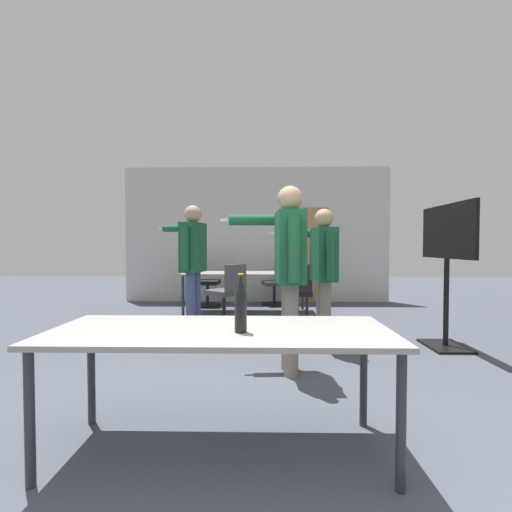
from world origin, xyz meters
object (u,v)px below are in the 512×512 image
at_px(person_near_casual, 323,264).
at_px(office_chair_far_left, 297,296).
at_px(office_chair_side_rolled, 278,284).
at_px(person_center_tall, 288,260).
at_px(tv_screen, 447,257).
at_px(office_chair_far_right, 204,284).
at_px(beer_bottle, 241,305).
at_px(person_right_polo, 192,256).
at_px(office_chair_mid_tucked, 227,295).

height_order(person_near_casual, office_chair_far_left, person_near_casual).
bearing_deg(office_chair_side_rolled, person_center_tall, 167.25).
height_order(tv_screen, office_chair_far_right, tv_screen).
height_order(person_near_casual, beer_bottle, person_near_casual).
height_order(person_center_tall, office_chair_side_rolled, person_center_tall).
height_order(person_near_casual, office_chair_far_right, person_near_casual).
height_order(person_center_tall, office_chair_far_right, person_center_tall).
xyz_separation_m(person_center_tall, person_right_polo, (-1.22, 1.43, -0.00)).
distance_m(tv_screen, person_right_polo, 3.23).
distance_m(person_near_casual, beer_bottle, 2.34).
relative_size(tv_screen, office_chair_far_left, 1.82).
xyz_separation_m(person_center_tall, office_chair_far_right, (-1.44, 3.63, -0.64)).
relative_size(office_chair_side_rolled, office_chair_far_left, 0.97).
height_order(office_chair_mid_tucked, office_chair_side_rolled, office_chair_mid_tucked).
bearing_deg(beer_bottle, person_near_casual, 68.96).
distance_m(office_chair_far_right, office_chair_far_left, 2.34).
xyz_separation_m(tv_screen, beer_bottle, (-2.32, -2.21, -0.20)).
bearing_deg(office_chair_mid_tucked, person_right_polo, -169.67).
height_order(person_right_polo, office_chair_far_left, person_right_polo).
bearing_deg(office_chair_mid_tucked, person_near_casual, -98.18).
height_order(person_right_polo, office_chair_mid_tucked, person_right_polo).
relative_size(person_near_casual, person_right_polo, 0.93).
bearing_deg(person_near_casual, office_chair_mid_tucked, 36.33).
bearing_deg(office_chair_far_left, person_right_polo, -151.91).
height_order(tv_screen, office_chair_far_left, tv_screen).
distance_m(person_near_casual, office_chair_mid_tucked, 1.96).
distance_m(person_near_casual, office_chair_far_right, 3.45).
bearing_deg(person_near_casual, beer_bottle, 152.19).
distance_m(tv_screen, person_near_casual, 1.49).
bearing_deg(person_near_casual, person_right_polo, 63.26).
height_order(tv_screen, person_near_casual, tv_screen).
xyz_separation_m(office_chair_mid_tucked, office_chair_far_left, (1.11, -0.13, 0.01)).
relative_size(office_chair_mid_tucked, beer_bottle, 2.80).
distance_m(person_right_polo, office_chair_side_rolled, 2.78).
distance_m(office_chair_side_rolled, beer_bottle, 5.21).
bearing_deg(office_chair_side_rolled, person_right_polo, 139.82).
bearing_deg(beer_bottle, tv_screen, 43.49).
relative_size(person_right_polo, office_chair_side_rolled, 1.95).
bearing_deg(beer_bottle, office_chair_far_left, 78.92).
bearing_deg(office_chair_mid_tucked, office_chair_far_right, 62.17).
bearing_deg(beer_bottle, office_chair_far_right, 102.08).
distance_m(person_center_tall, person_right_polo, 1.87).
relative_size(person_near_casual, office_chair_far_left, 1.76).
xyz_separation_m(office_chair_side_rolled, beer_bottle, (-0.44, -5.17, 0.47)).
height_order(person_near_casual, office_chair_side_rolled, person_near_casual).
height_order(person_right_polo, office_chair_side_rolled, person_right_polo).
xyz_separation_m(person_right_polo, office_chair_mid_tucked, (0.41, 0.76, -0.65)).
bearing_deg(beer_bottle, office_chair_mid_tucked, 97.09).
xyz_separation_m(person_near_casual, person_right_polo, (-1.69, 0.61, 0.08)).
relative_size(tv_screen, person_center_tall, 0.96).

